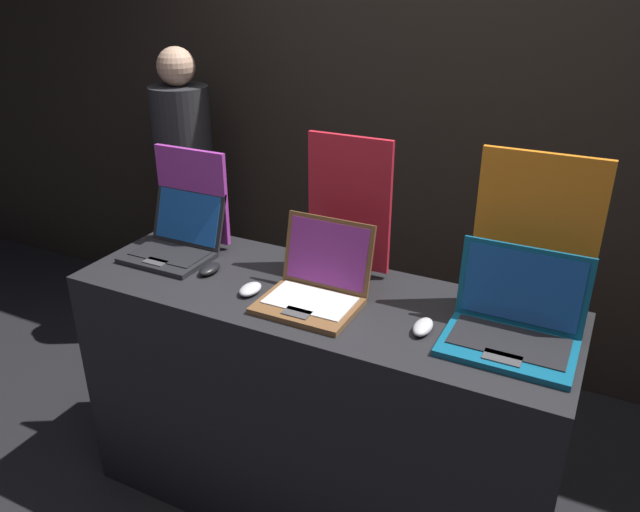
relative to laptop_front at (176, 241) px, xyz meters
The scene contains 12 objects.
wall_back 1.46m from the laptop_front, 62.88° to the left, with size 8.00×0.05×2.80m.
display_counter 0.84m from the laptop_front, ahead, with size 1.77×0.60×0.97m.
laptop_front is the anchor object (origin of this frame).
mouse_front 0.23m from the laptop_front, 19.42° to the right, with size 0.06×0.11×0.03m.
promo_stand_front 0.19m from the laptop_front, 90.00° to the left, with size 0.33×0.07×0.40m.
laptop_middle 0.67m from the laptop_front, ahead, with size 0.33×0.31×0.26m.
mouse_middle 0.46m from the laptop_front, 18.12° to the right, with size 0.06×0.10×0.03m.
promo_stand_middle 0.71m from the laptop_front, 14.85° to the left, with size 0.32×0.07×0.51m.
laptop_back 1.31m from the laptop_front, ahead, with size 0.39×0.29×0.28m.
mouse_back 1.06m from the laptop_front, ahead, with size 0.06×0.11×0.03m.
promo_stand_back 1.34m from the laptop_front, ahead, with size 0.38×0.07×0.54m.
person_bystander 1.07m from the laptop_front, 125.86° to the left, with size 0.31×0.31×1.64m.
Camera 1 is at (0.87, -1.41, 2.01)m, focal length 35.00 mm.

